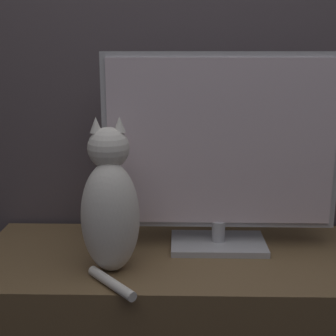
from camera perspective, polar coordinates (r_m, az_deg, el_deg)
The scene contains 4 objects.
wall_back at distance 1.70m, azimuth 3.20°, elevation 18.00°, with size 4.80×0.05×2.60m.
tv_stand at distance 1.67m, azimuth 3.05°, elevation -19.07°, with size 1.39×0.52×0.55m.
tv at distance 1.50m, azimuth 6.43°, elevation 2.04°, with size 0.75×0.19×0.63m.
cat at distance 1.37m, azimuth -7.07°, elevation -4.72°, with size 0.19×0.29×0.46m.
Camera 1 is at (-0.05, -0.47, 1.19)m, focal length 50.00 mm.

